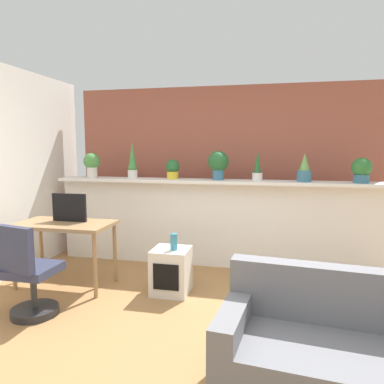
{
  "coord_description": "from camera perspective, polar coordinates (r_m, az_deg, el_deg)",
  "views": [
    {
      "loc": [
        0.72,
        -2.73,
        1.6
      ],
      "look_at": [
        -0.17,
        1.21,
        1.1
      ],
      "focal_mm": 33.52,
      "sensor_mm": 36.0,
      "label": 1
    }
  ],
  "objects": [
    {
      "name": "brick_wall_behind",
      "position": [
        5.39,
        4.97,
        3.24
      ],
      "size": [
        4.46,
        0.1,
        2.5
      ],
      "primitive_type": "cube",
      "color": "#9E5442",
      "rests_on": "ground"
    },
    {
      "name": "potted_plant_0",
      "position": [
        5.3,
        -15.65,
        4.4
      ],
      "size": [
        0.23,
        0.23,
        0.35
      ],
      "color": "silver",
      "rests_on": "plant_shelf"
    },
    {
      "name": "potted_plant_2",
      "position": [
        4.91,
        -3.11,
        3.72
      ],
      "size": [
        0.19,
        0.19,
        0.27
      ],
      "color": "gold",
      "rests_on": "plant_shelf"
    },
    {
      "name": "desk",
      "position": [
        4.4,
        -19.59,
        -5.69
      ],
      "size": [
        1.1,
        0.6,
        0.75
      ],
      "color": "#99754C",
      "rests_on": "ground"
    },
    {
      "name": "potted_plant_4",
      "position": [
        4.71,
        10.38,
        3.82
      ],
      "size": [
        0.13,
        0.13,
        0.4
      ],
      "color": "silver",
      "rests_on": "plant_shelf"
    },
    {
      "name": "couch",
      "position": [
        2.66,
        23.13,
        -23.38
      ],
      "size": [
        1.63,
        0.93,
        0.8
      ],
      "color": "slate",
      "rests_on": "ground"
    },
    {
      "name": "tv_monitor",
      "position": [
        4.41,
        -18.93,
        -2.34
      ],
      "size": [
        0.42,
        0.04,
        0.33
      ],
      "primitive_type": "cube",
      "color": "black",
      "rests_on": "desk"
    },
    {
      "name": "vase_on_shelf",
      "position": [
        3.93,
        -2.91,
        -7.93
      ],
      "size": [
        0.08,
        0.08,
        0.18
      ],
      "primitive_type": "cylinder",
      "color": "teal",
      "rests_on": "side_cube_shelf"
    },
    {
      "name": "potted_plant_1",
      "position": [
        5.06,
        -9.47,
        4.6
      ],
      "size": [
        0.13,
        0.13,
        0.51
      ],
      "color": "silver",
      "rests_on": "plant_shelf"
    },
    {
      "name": "divider_wall",
      "position": [
        4.9,
        3.94,
        -5.17
      ],
      "size": [
        4.46,
        0.16,
        1.14
      ],
      "primitive_type": "cube",
      "color": "white",
      "rests_on": "ground"
    },
    {
      "name": "potted_plant_3",
      "position": [
        4.76,
        4.2,
        4.6
      ],
      "size": [
        0.28,
        0.28,
        0.38
      ],
      "color": "#386B84",
      "rests_on": "plant_shelf"
    },
    {
      "name": "side_cube_shelf",
      "position": [
        4.06,
        -3.37,
        -12.43
      ],
      "size": [
        0.4,
        0.41,
        0.5
      ],
      "color": "silver",
      "rests_on": "ground"
    },
    {
      "name": "potted_plant_5",
      "position": [
        4.71,
        17.44,
        3.43
      ],
      "size": [
        0.18,
        0.18,
        0.36
      ],
      "color": "#386B84",
      "rests_on": "plant_shelf"
    },
    {
      "name": "office_chair",
      "position": [
        3.79,
        -24.64,
        -12.3
      ],
      "size": [
        0.48,
        0.49,
        0.91
      ],
      "color": "#262628",
      "rests_on": "ground"
    },
    {
      "name": "potted_plant_6",
      "position": [
        4.79,
        25.37,
        3.24
      ],
      "size": [
        0.23,
        0.23,
        0.31
      ],
      "color": "#386B84",
      "rests_on": "plant_shelf"
    },
    {
      "name": "ground_plane",
      "position": [
        3.25,
        -1.95,
        -22.56
      ],
      "size": [
        12.0,
        12.0,
        0.0
      ],
      "primitive_type": "plane",
      "color": "#9E7042"
    },
    {
      "name": "plant_shelf",
      "position": [
        4.77,
        3.93,
        1.68
      ],
      "size": [
        4.46,
        0.39,
        0.04
      ],
      "primitive_type": "cube",
      "color": "white",
      "rests_on": "divider_wall"
    }
  ]
}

